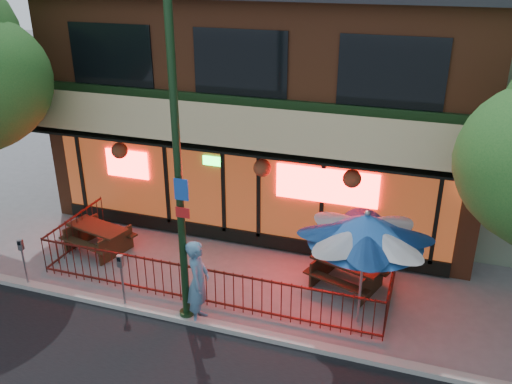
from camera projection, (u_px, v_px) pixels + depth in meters
ground at (195, 308)px, 12.37m from camera, size 80.00×80.00×0.00m
curb at (185, 319)px, 11.91m from camera, size 80.00×0.25×0.12m
restaurant_building at (284, 69)px, 16.88m from camera, size 12.96×9.49×8.05m
patio_fence at (203, 273)px, 12.55m from camera, size 8.44×2.62×1.00m
street_light at (179, 188)px, 10.75m from camera, size 0.43×0.32×7.00m
picnic_table_left at (98, 234)px, 14.63m from camera, size 1.92×1.63×0.72m
picnic_table_right at (347, 270)px, 12.98m from camera, size 2.01×1.76×0.72m
patio_umbrella at (366, 228)px, 10.99m from camera, size 2.37×2.37×2.71m
pedestrian at (198, 282)px, 11.58m from camera, size 0.62×0.80×1.96m
parking_meter_near at (121, 273)px, 12.02m from camera, size 0.13×0.12×1.37m
parking_meter_far at (23, 255)px, 12.82m from camera, size 0.13×0.12×1.29m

